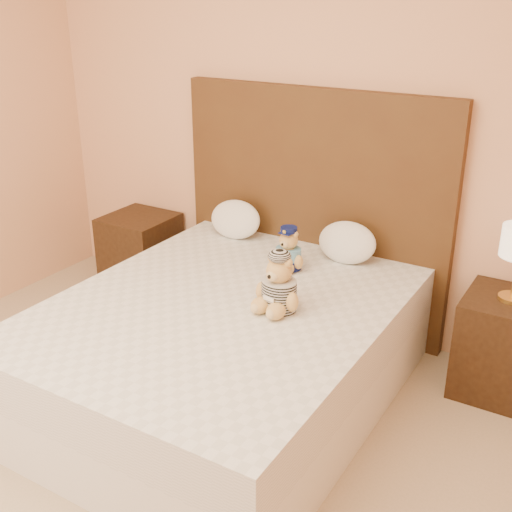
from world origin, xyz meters
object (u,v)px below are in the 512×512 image
at_px(teddy_prisoner, 279,283).
at_px(nightstand_left, 141,253).
at_px(teddy_police, 289,248).
at_px(pillow_right, 347,241).
at_px(bed, 224,350).
at_px(nightstand_right, 504,346).
at_px(pillow_left, 235,218).

bearing_deg(teddy_prisoner, nightstand_left, 163.31).
bearing_deg(teddy_police, pillow_right, 54.49).
height_order(bed, nightstand_right, same).
relative_size(nightstand_left, pillow_left, 1.54).
distance_m(pillow_left, pillow_right, 0.77).
distance_m(bed, pillow_right, 0.97).
bearing_deg(teddy_prisoner, pillow_right, 95.77).
xyz_separation_m(bed, teddy_prisoner, (0.28, 0.08, 0.42)).
relative_size(nightstand_left, teddy_prisoner, 1.86).
bearing_deg(teddy_prisoner, bed, -154.85).
bearing_deg(bed, pillow_left, 118.91).
bearing_deg(nightstand_left, pillow_right, 1.10).
bearing_deg(pillow_left, pillow_right, 0.00).
bearing_deg(teddy_police, nightstand_left, 173.80).
xyz_separation_m(bed, nightstand_right, (1.25, 0.80, -0.00)).
height_order(teddy_police, teddy_prisoner, teddy_prisoner).
bearing_deg(bed, pillow_right, 69.34).
relative_size(bed, pillow_right, 5.65).
bearing_deg(pillow_right, nightstand_right, -1.83).
xyz_separation_m(nightstand_left, nightstand_right, (2.50, 0.00, 0.00)).
bearing_deg(nightstand_right, nightstand_left, 180.00).
xyz_separation_m(teddy_police, pillow_left, (-0.54, 0.28, 0.00)).
distance_m(nightstand_right, teddy_police, 1.26).
height_order(teddy_prisoner, pillow_right, teddy_prisoner).
relative_size(teddy_prisoner, pillow_right, 0.84).
height_order(bed, pillow_left, pillow_left).
bearing_deg(nightstand_left, pillow_left, 2.17).
bearing_deg(teddy_prisoner, pillow_left, 143.06).
height_order(nightstand_left, nightstand_right, same).
relative_size(teddy_police, pillow_left, 0.70).
height_order(pillow_left, pillow_right, pillow_left).
height_order(bed, teddy_prisoner, teddy_prisoner).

